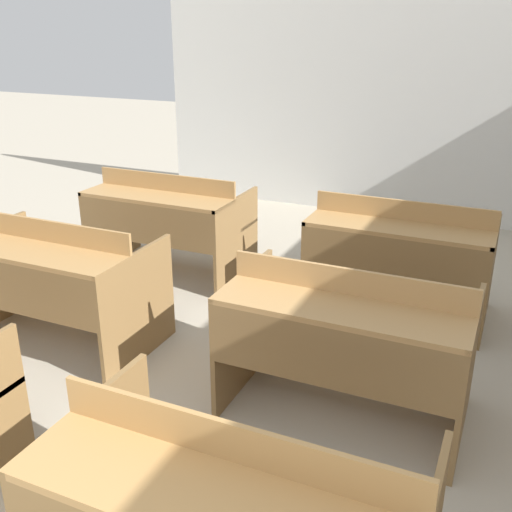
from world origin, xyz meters
TOP-DOWN VIEW (x-y plane):
  - wall_back at (0.00, 6.95)m, footprint 6.09×0.06m
  - bench_second_left at (-1.70, 3.11)m, footprint 1.29×0.79m
  - bench_second_center at (0.29, 3.11)m, footprint 1.29×0.79m
  - bench_third_left at (-1.67, 4.48)m, footprint 1.29×0.79m
  - bench_third_center at (0.30, 4.50)m, footprint 1.29×0.79m

SIDE VIEW (x-z plane):
  - bench_second_left at x=-1.70m, z-range 0.05..0.93m
  - bench_second_center at x=0.29m, z-range 0.05..0.93m
  - bench_third_left at x=-1.67m, z-range 0.05..0.93m
  - bench_third_center at x=0.30m, z-range 0.05..0.93m
  - wall_back at x=0.00m, z-range 0.00..2.83m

